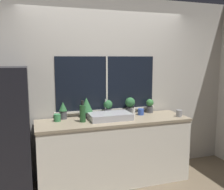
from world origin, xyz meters
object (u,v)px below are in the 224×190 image
Objects in this scene: potted_plant_center at (108,107)px; potted_plant_far_right at (150,105)px; potted_plant_far_left at (63,110)px; bottle_tall at (83,113)px; soap_bottle at (133,112)px; potted_plant_left at (86,106)px; potted_plant_right at (130,105)px; mug_green at (57,118)px; mug_blue at (141,112)px; sink at (110,116)px; refrigerator at (1,134)px; mug_grey at (179,113)px.

potted_plant_center is 1.10× the size of potted_plant_far_right.
bottle_tall is (0.23, -0.25, -0.01)m from potted_plant_far_left.
soap_bottle is (0.33, -0.20, -0.06)m from potted_plant_center.
potted_plant_left is 0.70m from soap_bottle.
potted_plant_right reaches higher than soap_bottle.
mug_green is at bearing -175.70° from potted_plant_far_right.
soap_bottle is 0.19m from mug_blue.
potted_plant_far_left is 1.03m from potted_plant_right.
sink reaches higher than potted_plant_center.
refrigerator is at bearing -173.81° from potted_plant_right.
bottle_tall is at bearing -167.57° from potted_plant_far_right.
potted_plant_center is (0.67, 0.00, 0.00)m from potted_plant_far_left.
potted_plant_left is at bearing 0.00° from potted_plant_far_left.
potted_plant_center is at bearing 29.78° from bottle_tall.
potted_plant_far_right is at bearing 0.00° from potted_plant_right.
potted_plant_center reaches higher than mug_green.
sink is 6.38× the size of mug_blue.
potted_plant_right is 0.21m from soap_bottle.
refrigerator is at bearing 177.21° from bottle_tall.
potted_plant_far_left is 2.47× the size of mug_grey.
potted_plant_far_left is 0.83× the size of bottle_tall.
mug_green is at bearing -165.79° from potted_plant_left.
potted_plant_far_left is at bearing -180.00° from potted_plant_left.
potted_plant_center is 1.06m from mug_grey.
soap_bottle is (0.66, -0.20, -0.10)m from potted_plant_left.
mug_blue is (0.54, 0.12, 0.00)m from sink.
potted_plant_right is 2.81× the size of mug_blue.
potted_plant_far_right reaches higher than mug_green.
mug_grey is at bearing -13.09° from potted_plant_far_left.
sink is 0.24m from potted_plant_center.
refrigerator is 0.86m from potted_plant_far_left.
soap_bottle is at bearing -16.76° from potted_plant_left.
refrigerator is 1.82m from soap_bottle.
bottle_tall is at bearing -23.19° from mug_green.
soap_bottle is (-0.37, -0.20, -0.05)m from potted_plant_far_right.
bottle_tall reaches higher than potted_plant_right.
soap_bottle is (1.00, -0.20, -0.06)m from potted_plant_far_left.
potted_plant_right is at bearing 28.99° from sink.
mug_green is at bearing 171.07° from mug_grey.
potted_plant_left is 0.28m from bottle_tall.
sink reaches higher than potted_plant_far_left.
soap_bottle is (1.81, 0.00, 0.16)m from refrigerator.
refrigerator is at bearing -170.16° from potted_plant_left.
potted_plant_right reaches higher than mug_grey.
refrigerator is 7.76× the size of potted_plant_far_right.
sink is 0.41m from bottle_tall.
potted_plant_left is at bearing 14.21° from mug_green.
soap_bottle is at bearing -31.00° from potted_plant_center.
sink is 2.00× the size of bottle_tall.
potted_plant_far_right is at bearing 12.43° from bottle_tall.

